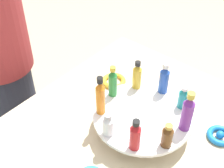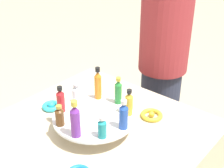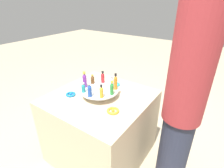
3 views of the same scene
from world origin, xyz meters
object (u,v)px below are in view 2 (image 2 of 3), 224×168
object	(u,v)px
bottle_gold	(129,103)
bottle_clear	(76,93)
bottle_green	(118,91)
bottle_brown	(60,116)
bottle_teal	(102,128)
ribbon_bow_gold	(152,115)
person_figure	(164,46)
bottle_purple	(75,120)
bottle_blue	(124,115)
ribbon_bow_teal	(52,106)
bottle_red	(61,100)
bottle_orange	(98,84)
display_stand	(94,120)

from	to	relation	value
bottle_gold	bottle_clear	size ratio (longest dim) A/B	1.37
bottle_green	bottle_brown	size ratio (longest dim) A/B	1.41
bottle_teal	ribbon_bow_gold	distance (m)	0.34
bottle_clear	ribbon_bow_gold	bearing A→B (deg)	36.70
bottle_teal	person_figure	bearing A→B (deg)	105.75
bottle_teal	person_figure	xyz separation A→B (m)	(-0.22, 0.78, 0.03)
ribbon_bow_gold	bottle_brown	bearing A→B (deg)	-117.32
bottle_purple	ribbon_bow_gold	world-z (taller)	bottle_purple
person_figure	bottle_teal	bearing A→B (deg)	7.48
bottle_purple	bottle_blue	xyz separation A→B (m)	(0.11, 0.15, -0.01)
ribbon_bow_teal	ribbon_bow_gold	world-z (taller)	ribbon_bow_teal
bottle_green	bottle_red	size ratio (longest dim) A/B	1.07
bottle_blue	bottle_orange	size ratio (longest dim) A/B	0.82
bottle_teal	ribbon_bow_gold	world-z (taller)	bottle_teal
bottle_orange	ribbon_bow_teal	bearing A→B (deg)	-146.68
display_stand	bottle_blue	distance (m)	0.16
bottle_purple	bottle_clear	size ratio (longest dim) A/B	1.80
bottle_blue	bottle_gold	xyz separation A→B (m)	(-0.04, 0.09, -0.00)
bottle_clear	bottle_purple	bearing A→B (deg)	-44.56
bottle_brown	ribbon_bow_gold	distance (m)	0.43
bottle_clear	bottle_orange	bearing A→B (deg)	55.44
person_figure	bottle_green	bearing A→B (deg)	3.23
bottle_blue	bottle_clear	distance (m)	0.29
bottle_teal	person_figure	distance (m)	0.82
bottle_blue	bottle_brown	bearing A→B (deg)	-144.56
bottle_brown	bottle_orange	bearing A→B (deg)	95.44
bottle_blue	ribbon_bow_teal	xyz separation A→B (m)	(-0.42, -0.02, -0.12)
bottle_orange	person_figure	xyz separation A→B (m)	(-0.02, 0.58, 0.00)
bottle_gold	bottle_clear	xyz separation A→B (m)	(-0.24, -0.07, -0.01)
display_stand	bottle_green	bearing A→B (deg)	85.44
bottle_gold	bottle_orange	world-z (taller)	bottle_orange
bottle_green	bottle_clear	bearing A→B (deg)	-144.56
display_stand	bottle_blue	xyz separation A→B (m)	(0.14, 0.01, 0.08)
bottle_orange	ribbon_bow_gold	xyz separation A→B (m)	(0.21, 0.12, -0.13)
bottle_green	bottle_teal	bearing A→B (deg)	-64.56
bottle_teal	bottle_purple	bearing A→B (deg)	-144.56
bottle_teal	bottle_brown	world-z (taller)	same
bottle_gold	bottle_green	xyz separation A→B (m)	(-0.09, 0.04, 0.00)
bottle_purple	bottle_orange	size ratio (longest dim) A/B	1.00
bottle_red	ribbon_bow_teal	size ratio (longest dim) A/B	1.33
bottle_purple	ribbon_bow_gold	xyz separation A→B (m)	(0.09, 0.38, -0.13)
bottle_green	bottle_brown	distance (m)	0.29
display_stand	bottle_purple	world-z (taller)	bottle_purple
bottle_orange	bottle_red	world-z (taller)	bottle_orange
bottle_green	bottle_clear	distance (m)	0.19
bottle_brown	ribbon_bow_teal	xyz separation A→B (m)	(-0.21, 0.13, -0.10)
bottle_clear	person_figure	distance (m)	0.67
bottle_blue	bottle_orange	bearing A→B (deg)	155.44
bottle_teal	ribbon_bow_teal	xyz separation A→B (m)	(-0.39, 0.08, -0.10)
display_stand	ribbon_bow_gold	bearing A→B (deg)	61.21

